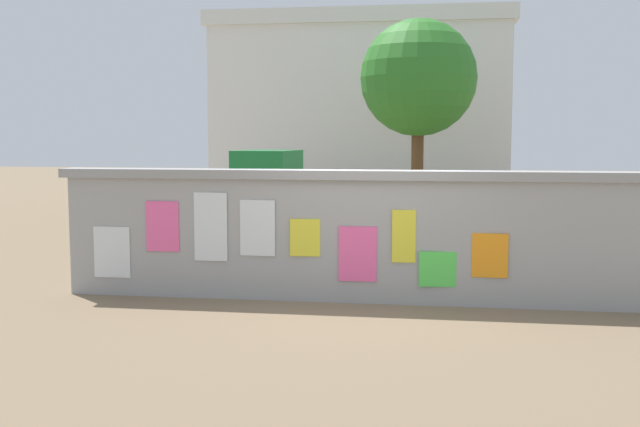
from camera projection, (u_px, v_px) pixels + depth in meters
ground at (396, 228)px, 17.88m from camera, size 60.00×60.00×0.00m
poster_wall at (363, 235)px, 9.93m from camera, size 8.29×0.42×1.74m
auto_rickshaw_truck at (311, 194)px, 16.44m from camera, size 3.75×1.91×1.85m
car_parked at (498, 222)px, 12.80m from camera, size 3.85×1.82×1.40m
motorcycle at (233, 249)px, 11.55m from camera, size 1.90×0.56×0.87m
bicycle_near at (191, 234)px, 13.95m from camera, size 1.69×0.48×0.95m
person_walking at (303, 207)px, 12.63m from camera, size 0.46×0.46×1.62m
tree_roadside at (418, 78)px, 20.98m from camera, size 3.24×3.24×5.38m
building_background at (362, 106)px, 27.31m from camera, size 10.42×4.94×6.35m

